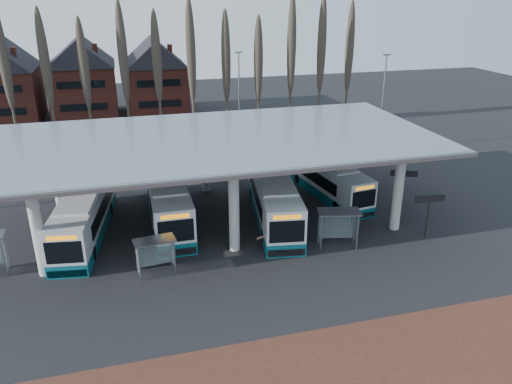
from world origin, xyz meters
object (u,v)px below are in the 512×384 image
object	(u,v)px
shelter_2	(338,220)
bus_3	(326,178)
bus_0	(85,215)
bus_2	(273,198)
bus_1	(167,198)
shelter_1	(155,248)

from	to	relation	value
shelter_2	bus_3	bearing A→B (deg)	85.46
bus_0	bus_2	size ratio (longest dim) A/B	0.95
bus_2	shelter_2	distance (m)	6.15
bus_2	bus_3	bearing A→B (deg)	38.93
bus_1	bus_2	bearing A→B (deg)	-14.11
shelter_2	bus_1	bearing A→B (deg)	158.43
shelter_1	bus_2	bearing A→B (deg)	24.16
bus_3	shelter_2	world-z (taller)	bus_3
bus_2	bus_0	bearing A→B (deg)	-174.33
bus_1	bus_3	size ratio (longest dim) A/B	1.11
bus_3	shelter_2	distance (m)	9.20
bus_0	shelter_2	size ratio (longest dim) A/B	3.90
bus_0	shelter_2	bearing A→B (deg)	-11.61
bus_0	bus_1	bearing A→B (deg)	21.02
bus_1	bus_3	xyz separation A→B (m)	(13.49, 1.29, -0.19)
bus_0	shelter_1	world-z (taller)	bus_0
bus_0	bus_3	distance (m)	19.60
bus_0	bus_1	distance (m)	6.08
bus_0	bus_3	world-z (taller)	bus_0
shelter_2	bus_0	bearing A→B (deg)	173.02
bus_1	bus_3	world-z (taller)	bus_1
bus_0	bus_2	bearing A→B (deg)	5.59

